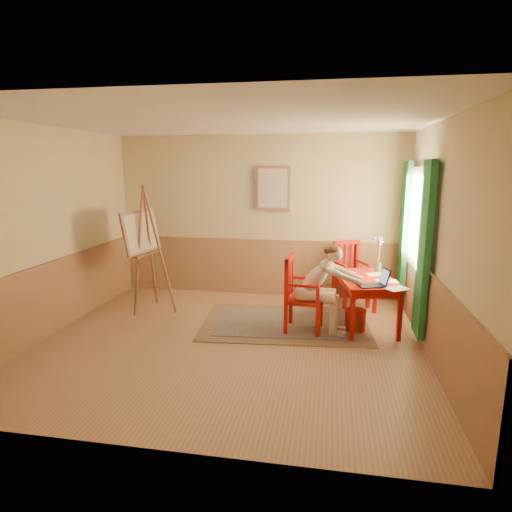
% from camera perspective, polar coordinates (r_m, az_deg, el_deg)
% --- Properties ---
extents(room, '(5.04, 4.54, 2.84)m').
position_cam_1_polar(room, '(5.38, -3.64, 2.57)').
color(room, '#AA7A55').
rests_on(room, ground).
extents(wainscot, '(5.00, 4.50, 1.00)m').
position_cam_1_polar(wainscot, '(6.34, -1.85, -4.34)').
color(wainscot, '#A87954').
rests_on(wainscot, room).
extents(window, '(0.12, 2.01, 2.20)m').
position_cam_1_polar(window, '(6.43, 20.31, 2.88)').
color(window, white).
rests_on(window, room).
extents(wall_portrait, '(0.60, 0.05, 0.76)m').
position_cam_1_polar(wall_portrait, '(7.44, 2.23, 9.00)').
color(wall_portrait, '#977152').
rests_on(wall_portrait, room).
extents(rug, '(2.53, 1.80, 0.02)m').
position_cam_1_polar(rug, '(6.39, 3.88, -8.86)').
color(rug, '#8C7251').
rests_on(rug, room).
extents(table, '(0.93, 1.31, 0.72)m').
position_cam_1_polar(table, '(6.29, 14.38, -3.60)').
color(table, red).
rests_on(table, room).
extents(chair_left, '(0.52, 0.50, 1.06)m').
position_cam_1_polar(chair_left, '(6.00, 5.92, -5.06)').
color(chair_left, red).
rests_on(chair_left, room).
extents(chair_back, '(0.62, 0.63, 1.05)m').
position_cam_1_polar(chair_back, '(7.29, 12.37, -2.26)').
color(chair_back, red).
rests_on(chair_back, room).
extents(figure, '(0.94, 0.42, 1.25)m').
position_cam_1_polar(figure, '(5.90, 8.68, -3.79)').
color(figure, beige).
rests_on(figure, room).
extents(laptop, '(0.44, 0.34, 0.23)m').
position_cam_1_polar(laptop, '(5.86, 15.58, -3.42)').
color(laptop, '#1E2338').
rests_on(laptop, table).
extents(papers, '(1.01, 1.11, 0.00)m').
position_cam_1_polar(papers, '(6.23, 15.58, -2.93)').
color(papers, white).
rests_on(papers, table).
extents(vase, '(0.19, 0.27, 0.53)m').
position_cam_1_polar(vase, '(6.64, 15.94, 0.05)').
color(vase, '#3F724C').
rests_on(vase, table).
extents(wastebasket, '(0.29, 0.29, 0.31)m').
position_cam_1_polar(wastebasket, '(6.22, 13.05, -8.31)').
color(wastebasket, red).
rests_on(wastebasket, room).
extents(easel, '(0.72, 0.90, 2.00)m').
position_cam_1_polar(easel, '(6.94, -14.75, 2.47)').
color(easel, brown).
rests_on(easel, room).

